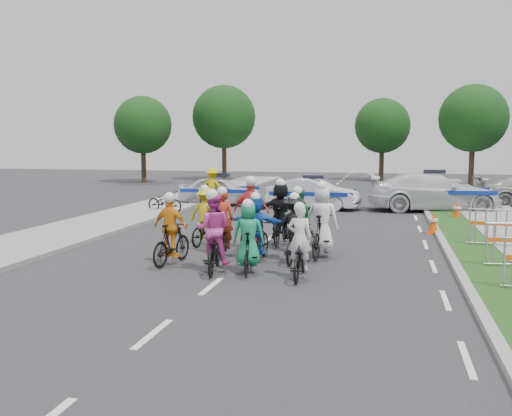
% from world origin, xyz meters
% --- Properties ---
extents(ground, '(90.00, 90.00, 0.00)m').
position_xyz_m(ground, '(0.00, 0.00, 0.00)').
color(ground, '#28282B').
rests_on(ground, ground).
extents(curb_right, '(0.20, 60.00, 0.12)m').
position_xyz_m(curb_right, '(5.10, 5.00, 0.06)').
color(curb_right, gray).
rests_on(curb_right, ground).
extents(grass_strip, '(1.20, 60.00, 0.11)m').
position_xyz_m(grass_strip, '(5.80, 5.00, 0.06)').
color(grass_strip, '#1D3F14').
rests_on(grass_strip, ground).
extents(sidewalk_left, '(3.00, 60.00, 0.13)m').
position_xyz_m(sidewalk_left, '(-6.50, 5.00, 0.07)').
color(sidewalk_left, gray).
rests_on(sidewalk_left, ground).
extents(rider_0, '(0.58, 1.65, 1.68)m').
position_xyz_m(rider_0, '(1.67, 1.13, 0.56)').
color(rider_0, black).
rests_on(rider_0, ground).
extents(rider_1, '(0.76, 1.66, 1.70)m').
position_xyz_m(rider_1, '(0.46, 1.40, 0.67)').
color(rider_1, black).
rests_on(rider_1, ground).
extents(rider_2, '(0.99, 1.96, 1.91)m').
position_xyz_m(rider_2, '(-0.36, 1.34, 0.71)').
color(rider_2, black).
rests_on(rider_2, ground).
extents(rider_3, '(0.94, 1.74, 1.77)m').
position_xyz_m(rider_3, '(-1.58, 1.83, 0.68)').
color(rider_3, black).
rests_on(rider_3, ground).
extents(rider_4, '(1.00, 1.74, 1.74)m').
position_xyz_m(rider_4, '(1.28, 2.84, 0.68)').
color(rider_4, black).
rests_on(rider_4, ground).
extents(rider_5, '(1.43, 1.70, 1.73)m').
position_xyz_m(rider_5, '(0.31, 2.80, 0.73)').
color(rider_5, black).
rests_on(rider_5, ground).
extents(rider_6, '(0.97, 1.87, 1.81)m').
position_xyz_m(rider_6, '(-0.68, 3.23, 0.60)').
color(rider_6, black).
rests_on(rider_6, ground).
extents(rider_7, '(0.89, 1.93, 1.98)m').
position_xyz_m(rider_7, '(1.87, 3.53, 0.77)').
color(rider_7, black).
rests_on(rider_7, ground).
extents(rider_8, '(0.75, 1.76, 1.79)m').
position_xyz_m(rider_8, '(1.16, 4.08, 0.67)').
color(rider_8, black).
rests_on(rider_8, ground).
extents(rider_9, '(1.05, 1.97, 2.03)m').
position_xyz_m(rider_9, '(-0.18, 4.34, 0.78)').
color(rider_9, black).
rests_on(rider_9, ground).
extents(rider_10, '(1.05, 1.79, 1.74)m').
position_xyz_m(rider_10, '(-1.61, 4.60, 0.68)').
color(rider_10, black).
rests_on(rider_10, ground).
extents(rider_11, '(1.54, 1.84, 1.92)m').
position_xyz_m(rider_11, '(0.49, 5.17, 0.80)').
color(rider_11, black).
rests_on(rider_11, ground).
extents(police_car_0, '(3.94, 1.67, 1.33)m').
position_xyz_m(police_car_0, '(-4.22, 14.86, 0.67)').
color(police_car_0, silver).
rests_on(police_car_0, ground).
extents(police_car_1, '(4.26, 2.04, 1.35)m').
position_xyz_m(police_car_1, '(0.28, 14.20, 0.67)').
color(police_car_1, silver).
rests_on(police_car_1, ground).
extents(police_car_2, '(5.84, 2.99, 1.62)m').
position_xyz_m(police_car_2, '(5.43, 14.56, 0.81)').
color(police_car_2, silver).
rests_on(police_car_2, ground).
extents(marshal_hiviz, '(1.19, 0.74, 1.78)m').
position_xyz_m(marshal_hiviz, '(-4.44, 14.31, 0.89)').
color(marshal_hiviz, yellow).
rests_on(marshal_hiviz, ground).
extents(barrier_2, '(2.04, 0.68, 1.12)m').
position_xyz_m(barrier_2, '(6.70, 5.68, 0.56)').
color(barrier_2, '#A5A8AD').
rests_on(barrier_2, ground).
extents(cone_0, '(0.40, 0.40, 0.70)m').
position_xyz_m(cone_0, '(4.96, 8.13, 0.34)').
color(cone_0, '#F24C0C').
rests_on(cone_0, ground).
extents(cone_1, '(0.40, 0.40, 0.70)m').
position_xyz_m(cone_1, '(6.11, 11.88, 0.34)').
color(cone_1, '#F24C0C').
rests_on(cone_1, ground).
extents(parked_bike, '(1.82, 1.03, 0.91)m').
position_xyz_m(parked_bike, '(-5.69, 11.53, 0.45)').
color(parked_bike, black).
rests_on(parked_bike, ground).
extents(tree_0, '(4.20, 4.20, 6.30)m').
position_xyz_m(tree_0, '(-14.00, 28.00, 4.19)').
color(tree_0, '#382619').
rests_on(tree_0, ground).
extents(tree_1, '(4.55, 4.55, 6.82)m').
position_xyz_m(tree_1, '(9.00, 30.00, 4.54)').
color(tree_1, '#382619').
rests_on(tree_1, ground).
extents(tree_3, '(4.90, 4.90, 7.35)m').
position_xyz_m(tree_3, '(-9.00, 32.00, 4.89)').
color(tree_3, '#382619').
rests_on(tree_3, ground).
extents(tree_4, '(4.20, 4.20, 6.30)m').
position_xyz_m(tree_4, '(3.00, 34.00, 4.19)').
color(tree_4, '#382619').
rests_on(tree_4, ground).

